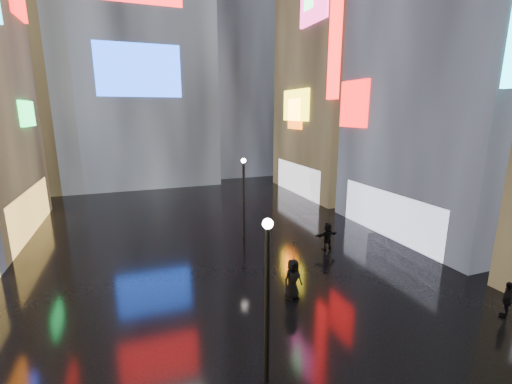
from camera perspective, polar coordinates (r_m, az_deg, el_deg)
ground at (r=22.07m, az=-7.29°, el=-8.23°), size 140.00×140.00×0.00m
building_right_far at (r=36.85m, az=14.84°, el=22.07°), size 10.28×12.00×28.00m
tower_flank_right at (r=48.84m, az=-4.29°, el=23.73°), size 12.00×12.00×34.00m
tower_flank_left at (r=43.43m, az=-34.63°, el=17.54°), size 10.00×10.00×26.00m
lamp_near at (r=10.22m, az=1.88°, el=-16.57°), size 0.30×0.30×5.20m
lamp_far at (r=21.89m, az=-2.04°, el=-0.23°), size 0.30×0.30×5.20m
pedestrian_3 at (r=17.35m, az=36.36°, el=-14.27°), size 0.96×0.77×1.53m
pedestrian_4 at (r=15.45m, az=6.14°, el=-14.26°), size 0.99×0.74×1.83m
pedestrian_5 at (r=20.89m, az=11.81°, el=-7.25°), size 1.57×0.61×1.65m
umbrella_2 at (r=14.88m, az=6.27°, el=-9.66°), size 1.17×1.16×0.85m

